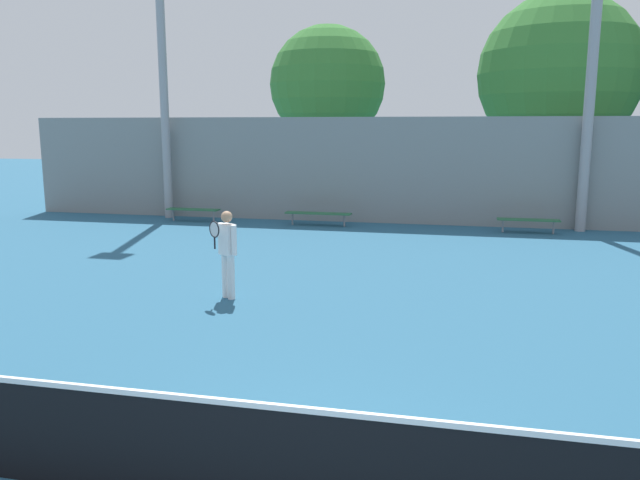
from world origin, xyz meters
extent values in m
cube|color=black|center=(0.00, 0.00, 0.47)|extent=(10.33, 0.03, 0.95)
cube|color=white|center=(0.00, 0.00, 0.97)|extent=(10.33, 0.04, 0.05)
cylinder|color=silver|center=(-3.08, 6.29, 0.42)|extent=(0.14, 0.14, 0.84)
cylinder|color=silver|center=(-2.93, 6.19, 0.42)|extent=(0.14, 0.14, 0.84)
cube|color=white|center=(-3.00, 6.24, 1.13)|extent=(0.38, 0.35, 0.58)
cylinder|color=white|center=(-3.18, 6.36, 1.14)|extent=(0.10, 0.10, 0.56)
cylinder|color=white|center=(-2.83, 6.12, 1.14)|extent=(0.10, 0.10, 0.56)
sphere|color=tan|center=(-3.00, 6.24, 1.56)|extent=(0.21, 0.21, 0.21)
cylinder|color=black|center=(-3.16, 6.01, 1.10)|extent=(0.03, 0.03, 0.22)
torus|color=black|center=(-3.16, 6.01, 1.35)|extent=(0.27, 0.20, 0.31)
cylinder|color=silver|center=(-3.16, 6.01, 1.35)|extent=(0.22, 0.16, 0.27)
cube|color=#28663D|center=(-7.69, 15.14, 0.41)|extent=(1.85, 0.40, 0.04)
cylinder|color=gray|center=(-8.42, 15.14, 0.19)|extent=(0.06, 0.06, 0.39)
cylinder|color=gray|center=(-6.95, 15.14, 0.19)|extent=(0.06, 0.06, 0.39)
cube|color=#28663D|center=(3.26, 15.14, 0.41)|extent=(1.84, 0.40, 0.04)
cylinder|color=gray|center=(2.52, 15.14, 0.19)|extent=(0.06, 0.06, 0.39)
cylinder|color=gray|center=(3.99, 15.14, 0.19)|extent=(0.06, 0.06, 0.39)
cube|color=#28663D|center=(-3.30, 15.14, 0.41)|extent=(2.18, 0.40, 0.04)
cylinder|color=gray|center=(-4.17, 15.14, 0.19)|extent=(0.06, 0.06, 0.39)
cylinder|color=gray|center=(-2.43, 15.14, 0.19)|extent=(0.06, 0.06, 0.39)
cylinder|color=#939399|center=(4.88, 15.89, 5.29)|extent=(0.31, 0.31, 10.59)
cylinder|color=#939399|center=(-8.90, 15.78, 5.71)|extent=(0.29, 0.29, 11.43)
cube|color=gray|center=(0.00, 16.17, 1.75)|extent=(28.36, 0.06, 3.51)
cylinder|color=brown|center=(4.74, 21.68, 1.36)|extent=(0.34, 0.34, 2.72)
sphere|color=#387A33|center=(4.74, 21.68, 5.18)|extent=(6.15, 6.15, 6.15)
cylinder|color=brown|center=(-4.51, 22.28, 1.50)|extent=(0.41, 0.41, 3.00)
sphere|color=#387A33|center=(-4.51, 22.28, 4.97)|extent=(4.93, 4.93, 4.93)
camera|label=1|loc=(1.19, -4.52, 3.21)|focal=35.00mm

